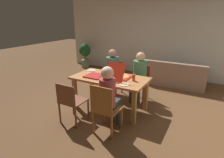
% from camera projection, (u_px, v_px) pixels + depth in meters
% --- Properties ---
extents(ground_plane, '(20.00, 20.00, 0.00)m').
position_uv_depth(ground_plane, '(110.00, 108.00, 4.35)').
color(ground_plane, brown).
extents(back_wall, '(6.93, 0.12, 2.80)m').
position_uv_depth(back_wall, '(154.00, 35.00, 6.47)').
color(back_wall, silver).
rests_on(back_wall, ground).
extents(dining_table, '(1.66, 0.88, 0.75)m').
position_uv_depth(dining_table, '(110.00, 82.00, 4.14)').
color(dining_table, '#BB7642').
rests_on(dining_table, ground).
extents(chair_0, '(0.41, 0.42, 0.86)m').
position_uv_depth(chair_0, '(141.00, 80.00, 4.72)').
color(chair_0, '#AA312C').
rests_on(chair_0, ground).
extents(person_0, '(0.34, 0.50, 1.22)m').
position_uv_depth(person_0, '(139.00, 73.00, 4.54)').
color(person_0, '#2D4341').
rests_on(person_0, ground).
extents(chair_1, '(0.45, 0.41, 0.87)m').
position_uv_depth(chair_1, '(114.00, 75.00, 5.06)').
color(chair_1, '#B32F24').
rests_on(chair_1, ground).
extents(person_1, '(0.34, 0.54, 1.23)m').
position_uv_depth(person_1, '(112.00, 69.00, 4.88)').
color(person_1, '#2D2D38').
rests_on(person_1, ground).
extents(chair_2, '(0.45, 0.44, 0.95)m').
position_uv_depth(chair_2, '(105.00, 108.00, 3.25)').
color(chair_2, '#985C2B').
rests_on(chair_2, ground).
extents(person_2, '(0.29, 0.49, 1.25)m').
position_uv_depth(person_2, '(109.00, 94.00, 3.30)').
color(person_2, '#2E3A38').
rests_on(person_2, ground).
extents(chair_3, '(0.46, 0.45, 0.85)m').
position_uv_depth(chair_3, '(70.00, 101.00, 3.59)').
color(chair_3, brown).
rests_on(chair_3, ground).
extents(pizza_box_0, '(0.40, 0.59, 0.38)m').
position_uv_depth(pizza_box_0, '(120.00, 76.00, 4.03)').
color(pizza_box_0, red).
rests_on(pizza_box_0, dining_table).
extents(pizza_box_1, '(0.39, 0.39, 0.03)m').
position_uv_depth(pizza_box_1, '(95.00, 76.00, 4.16)').
color(pizza_box_1, '#B52421').
rests_on(pizza_box_1, dining_table).
extents(plate_0, '(0.21, 0.21, 0.01)m').
position_uv_depth(plate_0, '(92.00, 70.00, 4.61)').
color(plate_0, white).
rests_on(plate_0, dining_table).
extents(plate_1, '(0.20, 0.20, 0.03)m').
position_uv_depth(plate_1, '(124.00, 84.00, 3.65)').
color(plate_1, white).
rests_on(plate_1, dining_table).
extents(drinking_glass_0, '(0.07, 0.07, 0.12)m').
position_uv_depth(drinking_glass_0, '(108.00, 78.00, 3.90)').
color(drinking_glass_0, '#B4452F').
rests_on(drinking_glass_0, dining_table).
extents(drinking_glass_1, '(0.07, 0.07, 0.14)m').
position_uv_depth(drinking_glass_1, '(134.00, 78.00, 3.86)').
color(drinking_glass_1, '#B4492B').
rests_on(drinking_glass_1, dining_table).
extents(drinking_glass_2, '(0.07, 0.07, 0.12)m').
position_uv_depth(drinking_glass_2, '(111.00, 70.00, 4.40)').
color(drinking_glass_2, '#BC532B').
rests_on(drinking_glass_2, dining_table).
extents(drinking_glass_3, '(0.06, 0.06, 0.11)m').
position_uv_depth(drinking_glass_3, '(101.00, 78.00, 3.87)').
color(drinking_glass_3, '#BF4C31').
rests_on(drinking_glass_3, dining_table).
extents(couch, '(1.85, 0.84, 0.76)m').
position_uv_depth(couch, '(174.00, 76.00, 5.75)').
color(couch, '#92705B').
rests_on(couch, ground).
extents(potted_plant, '(0.46, 0.46, 0.97)m').
position_uv_depth(potted_plant, '(85.00, 53.00, 7.58)').
color(potted_plant, gray).
rests_on(potted_plant, ground).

